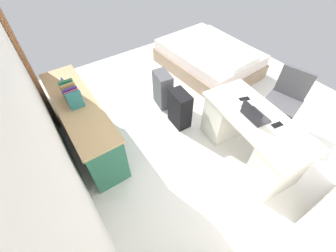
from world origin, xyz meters
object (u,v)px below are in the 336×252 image
laptop (254,115)px  figurine_small (62,80)px  cell_phone_by_mouse (244,99)px  office_chair (282,104)px  desk (251,136)px  credenza (84,124)px  suitcase_black (180,109)px  bed (209,59)px  suitcase_spare_grey (163,90)px  cell_phone_near_laptop (277,125)px  computer_mouse (241,103)px

laptop → figurine_small: bearing=41.0°
cell_phone_by_mouse → office_chair: bearing=-85.1°
desk → credenza: (1.47, 1.73, 0.01)m
suitcase_black → office_chair: bearing=-121.3°
bed → suitcase_black: bearing=122.9°
laptop → office_chair: bearing=-83.2°
bed → figurine_small: size_ratio=17.88×
suitcase_spare_grey → laptop: (-1.52, -0.30, 0.47)m
office_chair → figurine_small: office_chair is taller
suitcase_black → laptop: (-0.98, -0.34, 0.48)m
cell_phone_near_laptop → figurine_small: (2.16, 1.81, 0.09)m
bed → suitcase_spare_grey: suitcase_spare_grey is taller
suitcase_black → computer_mouse: computer_mouse is taller
office_chair → cell_phone_by_mouse: bearing=75.5°
cell_phone_near_laptop → cell_phone_by_mouse: size_ratio=1.00×
desk → suitcase_spare_grey: size_ratio=2.45×
office_chair → figurine_small: 3.18m
desk → cell_phone_near_laptop: size_ratio=11.10×
office_chair → cell_phone_near_laptop: size_ratio=6.91×
cell_phone_by_mouse → figurine_small: size_ratio=1.24×
office_chair → credenza: size_ratio=0.52×
bed → figurine_small: bearing=89.4°
bed → computer_mouse: computer_mouse is taller
desk → office_chair: 0.86m
office_chair → laptop: bearing=96.8°
suitcase_spare_grey → cell_phone_by_mouse: size_ratio=4.52×
credenza → laptop: (-1.43, -1.67, 0.39)m
computer_mouse → cell_phone_by_mouse: size_ratio=0.74×
desk → cell_phone_near_laptop: (-0.20, -0.08, 0.35)m
bed → cell_phone_by_mouse: size_ratio=14.46×
office_chair → cell_phone_by_mouse: size_ratio=6.91×
office_chair → bed: office_chair is taller
cell_phone_near_laptop → figurine_small: 2.82m
office_chair → bed: 1.80m
credenza → laptop: laptop is taller
suitcase_black → cell_phone_near_laptop: 1.39m
office_chair → suitcase_black: (0.88, 1.25, -0.12)m
suitcase_black → computer_mouse: bearing=-146.8°
credenza → bed: credenza is taller
credenza → cell_phone_by_mouse: credenza is taller
bed → computer_mouse: size_ratio=19.66×
laptop → cell_phone_near_laptop: (-0.24, -0.14, -0.04)m
suitcase_spare_grey → computer_mouse: bearing=-154.6°
bed → suitcase_spare_grey: size_ratio=3.20×
suitcase_black → figurine_small: 1.71m
desk → figurine_small: (1.96, 1.73, 0.45)m
suitcase_spare_grey → laptop: size_ratio=1.84×
suitcase_black → figurine_small: figurine_small is taller
office_chair → cell_phone_near_laptop: office_chair is taller
suitcase_spare_grey → cell_phone_near_laptop: cell_phone_near_laptop is taller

